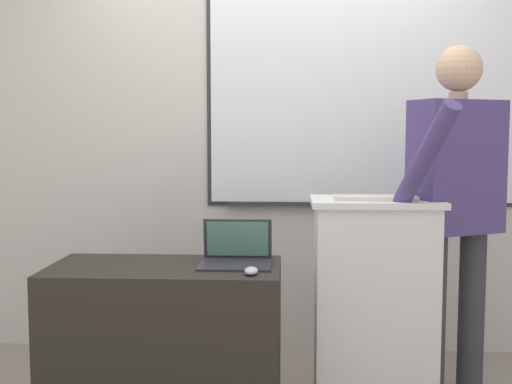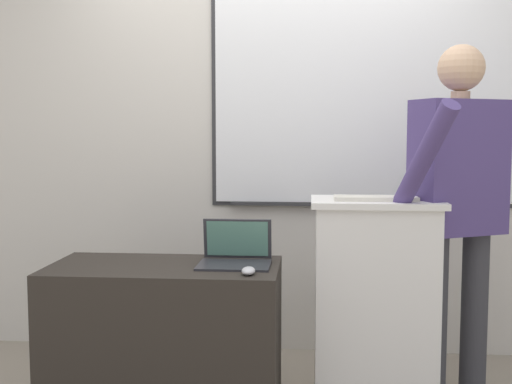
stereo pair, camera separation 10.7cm
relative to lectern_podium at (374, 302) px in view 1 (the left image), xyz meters
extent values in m
cube|color=beige|center=(-0.50, 0.86, 0.97)|extent=(6.40, 0.12, 2.97)
cube|color=#2D2D30|center=(0.01, 0.79, 1.03)|extent=(1.86, 0.02, 1.28)
cube|color=white|center=(0.01, 0.79, 1.03)|extent=(1.81, 0.02, 1.23)
cube|color=#2D2D30|center=(0.01, 0.77, 0.40)|extent=(1.63, 0.04, 0.02)
cube|color=silver|center=(0.00, 0.00, -0.02)|extent=(0.57, 0.39, 1.00)
cube|color=silver|center=(0.00, 0.00, 0.50)|extent=(0.62, 0.42, 0.03)
cube|color=#28231E|center=(-1.00, -0.19, -0.15)|extent=(1.08, 0.56, 0.73)
cylinder|color=#333338|center=(0.28, -0.01, -0.09)|extent=(0.13, 0.13, 0.86)
cylinder|color=#333338|center=(0.50, 0.10, -0.09)|extent=(0.13, 0.13, 0.86)
cube|color=#473870|center=(0.39, 0.04, 0.67)|extent=(0.50, 0.39, 0.65)
cylinder|color=tan|center=(0.39, 0.04, 1.01)|extent=(0.09, 0.09, 0.04)
sphere|color=tan|center=(0.39, 0.04, 1.14)|extent=(0.22, 0.22, 0.22)
cylinder|color=#473870|center=(0.17, -0.25, 0.71)|extent=(0.27, 0.44, 0.53)
cylinder|color=#473870|center=(0.62, 0.15, 0.64)|extent=(0.08, 0.08, 0.61)
cube|color=#28282D|center=(-0.67, -0.19, 0.22)|extent=(0.34, 0.25, 0.01)
cube|color=#28282D|center=(-0.67, -0.05, 0.32)|extent=(0.33, 0.04, 0.20)
cube|color=#4C7A6B|center=(-0.67, -0.05, 0.32)|extent=(0.30, 0.03, 0.17)
cube|color=beige|center=(-0.01, -0.05, 0.52)|extent=(0.39, 0.15, 0.02)
ellipsoid|color=#BCBCC1|center=(-0.58, -0.36, 0.23)|extent=(0.06, 0.10, 0.03)
ellipsoid|color=black|center=(0.25, -0.04, 0.53)|extent=(0.06, 0.10, 0.03)
camera|label=1|loc=(-0.42, -3.12, 0.83)|focal=45.00mm
camera|label=2|loc=(-0.31, -3.12, 0.83)|focal=45.00mm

